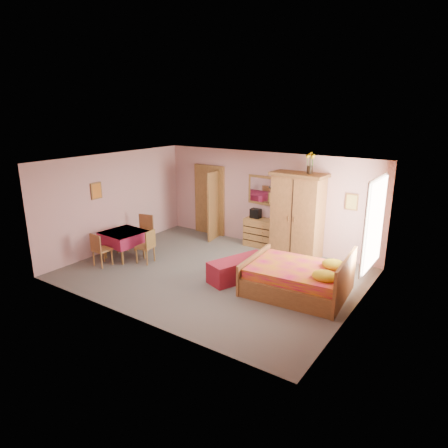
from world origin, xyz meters
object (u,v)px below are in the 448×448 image
Objects in this scene: stereo at (256,213)px; chair_north at (143,233)px; chest_of_drawers at (260,233)px; chair_west at (107,234)px; bench at (239,269)px; bed at (297,271)px; chair_east at (145,246)px; floor_lamp at (271,218)px; chair_south at (102,249)px; sunflower_vase at (310,163)px; wardrobe at (297,215)px; wall_mirror at (264,190)px; dining_table at (124,245)px.

stereo is 3.13m from chair_north.
chest_of_drawers is 0.89× the size of chair_north.
chest_of_drawers is 4.12m from chair_west.
chest_of_drawers is 2.31m from bench.
bed is 3.87m from chair_east.
chair_north is at bearing 38.79° from chair_east.
floor_lamp is (0.32, 0.06, 0.46)m from chest_of_drawers.
chair_south is at bearing -124.24° from stereo.
chair_north is at bearing 176.84° from bench.
chest_of_drawers is 1.59× the size of sunflower_vase.
wardrobe reaches higher than floor_lamp.
chair_east reaches higher than bench.
chair_south is (-2.33, -3.42, -0.50)m from stereo.
chest_of_drawers is at bearing 130.03° from bed.
wall_mirror is 1.21× the size of chair_east.
chair_east is (-3.83, -0.57, -0.05)m from bed.
wall_mirror is 1.23× the size of chair_south.
bench is at bearing -88.58° from chair_east.
chair_west reaches higher than chair_south.
chair_west is (-2.95, -2.73, -0.42)m from stereo.
chair_north reaches higher than chest_of_drawers.
chair_west is at bearing 178.63° from dining_table.
floor_lamp is at bearing 175.20° from sunflower_vase.
dining_table is 0.71m from chair_north.
wardrobe reaches higher than bench.
wardrobe is 4.14× the size of sunflower_vase.
chair_east is at bearing -127.44° from floor_lamp.
bench is (-1.36, -0.10, -0.24)m from bed.
wardrobe is (1.12, -0.28, -0.46)m from wall_mirror.
bed is at bearing 7.89° from dining_table.
dining_table is 1.14× the size of chair_south.
bed is (2.07, -2.31, -1.07)m from wall_mirror.
floor_lamp reaches higher than chair_east.
bed is (1.75, -2.15, -0.38)m from floor_lamp.
chair_east is (-1.76, -2.87, -1.13)m from wall_mirror.
chair_west is (-3.81, -0.51, 0.26)m from bench.
wall_mirror is at bearing 89.09° from chest_of_drawers.
bench is (0.86, -2.22, -0.68)m from stereo.
floor_lamp is 2.36m from bench.
bed is at bearing -90.92° from chair_east.
chest_of_drawers is at bearing -170.08° from floor_lamp.
wardrobe is at bearing -165.13° from chair_north.
chair_east is at bearing -120.80° from stereo.
wall_mirror is 3.50m from chair_north.
dining_table is at bearing -126.65° from wall_mirror.
sunflower_vase reaches higher than chest_of_drawers.
chair_south is (-2.49, -3.60, -1.13)m from wall_mirror.
floor_lamp is at bearing -46.78° from chair_east.
stereo is 0.33× the size of chair_east.
stereo is 3.17m from chair_east.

